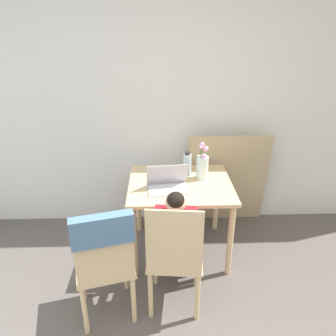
{
  "coord_description": "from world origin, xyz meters",
  "views": [
    {
      "loc": [
        0.09,
        -0.95,
        2.02
      ],
      "look_at": [
        0.17,
        1.54,
        0.9
      ],
      "focal_mm": 35.0,
      "sensor_mm": 36.0,
      "label": 1
    }
  ],
  "objects_px": {
    "laptop": "(168,183)",
    "chair_occupied": "(175,258)",
    "person_seated": "(176,232)",
    "flower_vase": "(202,165)",
    "chair_spare": "(104,252)",
    "water_bottle": "(187,165)"
  },
  "relations": [
    {
      "from": "water_bottle",
      "to": "chair_occupied",
      "type": "bearing_deg",
      "value": -100.23
    },
    {
      "from": "chair_occupied",
      "to": "person_seated",
      "type": "relative_size",
      "value": 0.97
    },
    {
      "from": "laptop",
      "to": "water_bottle",
      "type": "distance_m",
      "value": 0.32
    },
    {
      "from": "person_seated",
      "to": "laptop",
      "type": "height_order",
      "value": "person_seated"
    },
    {
      "from": "chair_occupied",
      "to": "chair_spare",
      "type": "relative_size",
      "value": 0.99
    },
    {
      "from": "chair_occupied",
      "to": "water_bottle",
      "type": "height_order",
      "value": "water_bottle"
    },
    {
      "from": "chair_occupied",
      "to": "laptop",
      "type": "xyz_separation_m",
      "value": [
        -0.03,
        0.6,
        0.29
      ]
    },
    {
      "from": "chair_spare",
      "to": "person_seated",
      "type": "distance_m",
      "value": 0.55
    },
    {
      "from": "chair_occupied",
      "to": "water_bottle",
      "type": "bearing_deg",
      "value": -94.4
    },
    {
      "from": "person_seated",
      "to": "flower_vase",
      "type": "distance_m",
      "value": 0.75
    },
    {
      "from": "chair_spare",
      "to": "person_seated",
      "type": "bearing_deg",
      "value": -167.51
    },
    {
      "from": "chair_occupied",
      "to": "laptop",
      "type": "height_order",
      "value": "chair_occupied"
    },
    {
      "from": "laptop",
      "to": "chair_occupied",
      "type": "bearing_deg",
      "value": -94.26
    },
    {
      "from": "flower_vase",
      "to": "chair_occupied",
      "type": "bearing_deg",
      "value": -109.82
    },
    {
      "from": "chair_occupied",
      "to": "flower_vase",
      "type": "height_order",
      "value": "flower_vase"
    },
    {
      "from": "chair_occupied",
      "to": "water_bottle",
      "type": "xyz_separation_m",
      "value": [
        0.16,
        0.86,
        0.35
      ]
    },
    {
      "from": "laptop",
      "to": "flower_vase",
      "type": "distance_m",
      "value": 0.38
    },
    {
      "from": "chair_spare",
      "to": "water_bottle",
      "type": "bearing_deg",
      "value": -137.35
    },
    {
      "from": "chair_occupied",
      "to": "laptop",
      "type": "bearing_deg",
      "value": -81.15
    },
    {
      "from": "laptop",
      "to": "water_bottle",
      "type": "height_order",
      "value": "water_bottle"
    },
    {
      "from": "chair_occupied",
      "to": "laptop",
      "type": "distance_m",
      "value": 0.67
    },
    {
      "from": "chair_spare",
      "to": "laptop",
      "type": "height_order",
      "value": "chair_spare"
    }
  ]
}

